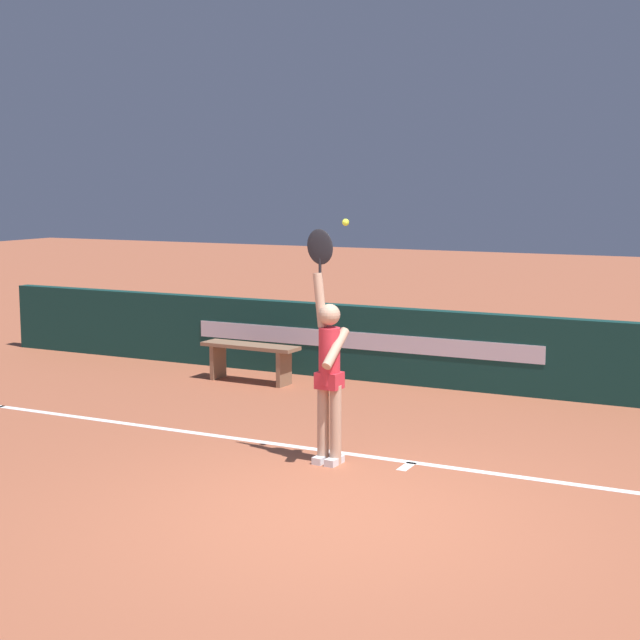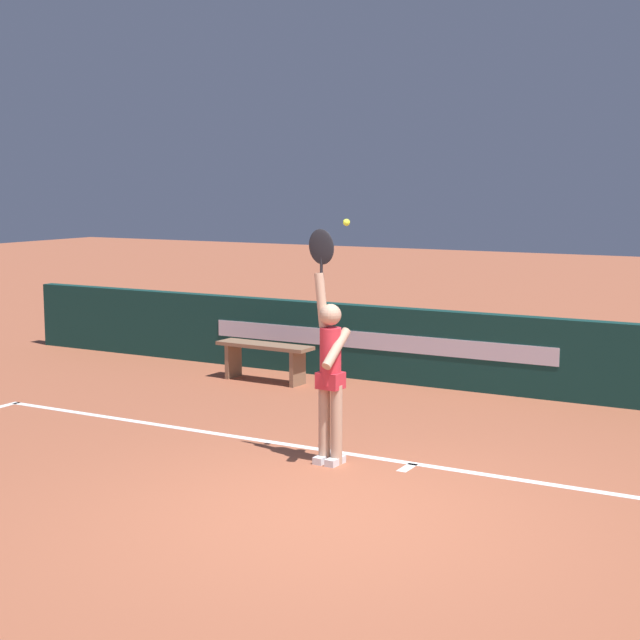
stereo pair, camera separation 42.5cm
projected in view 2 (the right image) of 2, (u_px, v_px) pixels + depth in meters
ground_plane at (333, 514)px, 8.03m from camera, size 60.00×60.00×0.00m
court_lines at (270, 552)px, 7.19m from camera, size 10.85×5.40×0.00m
back_wall at (524, 356)px, 12.39m from camera, size 16.44×0.21×1.03m
tennis_player at (330, 369)px, 9.36m from camera, size 0.43×0.43×2.30m
tennis_ball at (347, 222)px, 9.11m from camera, size 0.07×0.07×0.07m
courtside_bench_near at (265, 353)px, 13.31m from camera, size 1.42×0.41×0.52m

